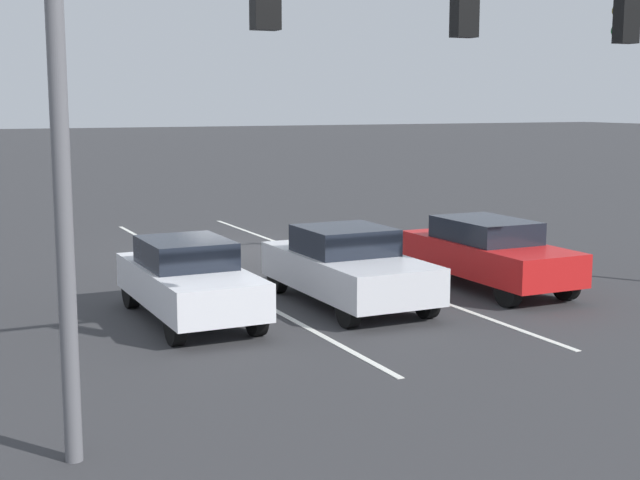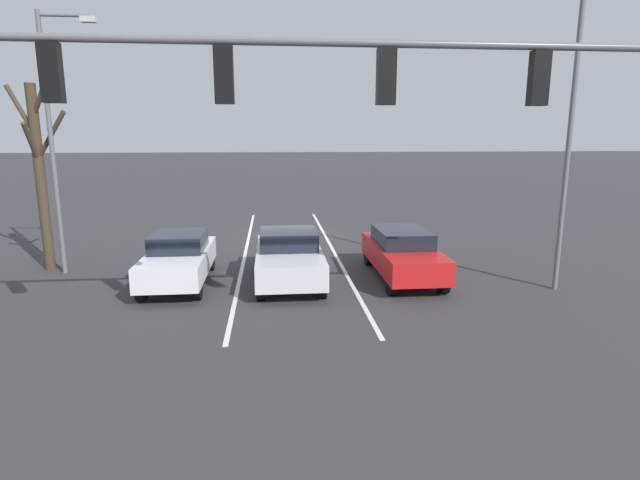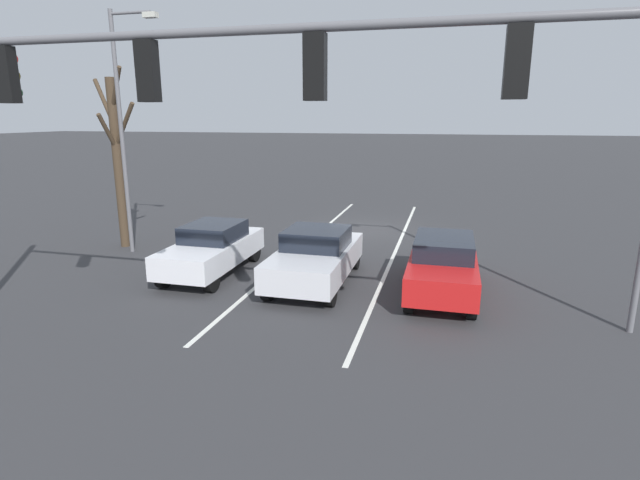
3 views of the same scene
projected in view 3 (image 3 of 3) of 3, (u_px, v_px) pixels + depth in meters
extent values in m
plane|color=#333335|center=(364.00, 230.00, 21.00)|extent=(240.00, 240.00, 0.00)
cube|color=silver|center=(396.00, 250.00, 17.84)|extent=(0.12, 17.87, 0.01)
cube|color=silver|center=(306.00, 244.00, 18.66)|extent=(0.12, 17.87, 0.01)
cube|color=silver|center=(315.00, 260.00, 14.11)|extent=(1.92, 4.43, 0.71)
cube|color=black|center=(317.00, 238.00, 14.10)|extent=(1.69, 1.71, 0.53)
cube|color=red|center=(353.00, 238.00, 15.95)|extent=(0.24, 0.06, 0.12)
cube|color=red|center=(313.00, 236.00, 16.28)|extent=(0.24, 0.06, 0.12)
cylinder|color=black|center=(330.00, 294.00, 12.45)|extent=(0.22, 0.65, 0.65)
cylinder|color=black|center=(268.00, 288.00, 12.86)|extent=(0.22, 0.65, 0.65)
cylinder|color=black|center=(355.00, 259.00, 15.54)|extent=(0.22, 0.65, 0.65)
cylinder|color=black|center=(304.00, 255.00, 15.94)|extent=(0.22, 0.65, 0.65)
cube|color=silver|center=(212.00, 252.00, 15.00)|extent=(1.71, 4.25, 0.67)
cube|color=black|center=(214.00, 231.00, 15.04)|extent=(1.51, 1.85, 0.50)
cube|color=red|center=(256.00, 232.00, 16.77)|extent=(0.24, 0.06, 0.12)
cube|color=red|center=(223.00, 230.00, 17.07)|extent=(0.24, 0.06, 0.12)
cylinder|color=black|center=(211.00, 280.00, 13.47)|extent=(0.22, 0.69, 0.69)
cylinder|color=black|center=(164.00, 276.00, 13.82)|extent=(0.22, 0.69, 0.69)
cylinder|color=black|center=(254.00, 251.00, 16.34)|extent=(0.22, 0.69, 0.69)
cylinder|color=black|center=(213.00, 248.00, 16.70)|extent=(0.22, 0.69, 0.69)
cube|color=red|center=(443.00, 268.00, 13.35)|extent=(1.72, 4.53, 0.69)
cube|color=black|center=(444.00, 246.00, 13.33)|extent=(1.52, 2.21, 0.48)
cube|color=red|center=(465.00, 243.00, 15.25)|extent=(0.24, 0.06, 0.12)
cube|color=red|center=(425.00, 241.00, 15.54)|extent=(0.24, 0.06, 0.12)
cylinder|color=black|center=(472.00, 305.00, 11.68)|extent=(0.22, 0.69, 0.69)
cylinder|color=black|center=(409.00, 299.00, 12.04)|extent=(0.22, 0.69, 0.69)
cylinder|color=black|center=(468.00, 265.00, 14.82)|extent=(0.22, 0.69, 0.69)
cylinder|color=black|center=(418.00, 261.00, 15.17)|extent=(0.22, 0.69, 0.69)
cylinder|color=slate|center=(214.00, 32.00, 7.56)|extent=(12.73, 0.14, 0.14)
cube|color=black|center=(517.00, 62.00, 6.62)|extent=(0.32, 0.22, 0.95)
sphere|color=red|center=(518.00, 41.00, 6.70)|extent=(0.20, 0.20, 0.20)
sphere|color=#4C420C|center=(516.00, 63.00, 6.77)|extent=(0.20, 0.20, 0.20)
sphere|color=#0A3814|center=(514.00, 85.00, 6.84)|extent=(0.20, 0.20, 0.20)
cube|color=black|center=(315.00, 67.00, 7.30)|extent=(0.32, 0.22, 0.95)
sphere|color=red|center=(318.00, 48.00, 7.38)|extent=(0.20, 0.20, 0.20)
sphere|color=#4C420C|center=(318.00, 68.00, 7.45)|extent=(0.20, 0.20, 0.20)
sphere|color=#0A3814|center=(318.00, 88.00, 7.52)|extent=(0.20, 0.20, 0.20)
cube|color=black|center=(148.00, 71.00, 7.98)|extent=(0.32, 0.22, 0.95)
sphere|color=red|center=(152.00, 54.00, 8.06)|extent=(0.20, 0.20, 0.20)
sphere|color=#4C420C|center=(153.00, 72.00, 8.13)|extent=(0.20, 0.20, 0.20)
sphere|color=#0A3814|center=(155.00, 90.00, 8.20)|extent=(0.20, 0.20, 0.20)
cube|color=black|center=(7.00, 75.00, 8.66)|extent=(0.32, 0.22, 0.95)
sphere|color=red|center=(12.00, 59.00, 8.74)|extent=(0.20, 0.20, 0.20)
sphere|color=#4C420C|center=(14.00, 76.00, 8.81)|extent=(0.20, 0.20, 0.20)
sphere|color=#0A3814|center=(17.00, 92.00, 8.88)|extent=(0.20, 0.20, 0.20)
cylinder|color=slate|center=(122.00, 137.00, 16.66)|extent=(0.14, 0.14, 7.93)
cylinder|color=slate|center=(130.00, 13.00, 15.57)|extent=(1.42, 0.09, 0.09)
cube|color=beige|center=(150.00, 15.00, 15.42)|extent=(0.44, 0.24, 0.16)
cylinder|color=#423323|center=(118.00, 165.00, 17.63)|extent=(0.32, 0.32, 5.94)
cylinder|color=#423323|center=(124.00, 125.00, 16.98)|extent=(1.23, 0.57, 1.54)
cylinder|color=#423323|center=(108.00, 132.00, 16.96)|extent=(0.19, 0.94, 1.24)
cylinder|color=#423323|center=(116.00, 88.00, 16.66)|extent=(0.98, 0.72, 1.38)
cylinder|color=#423323|center=(104.00, 102.00, 17.39)|extent=(1.05, 0.56, 1.61)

